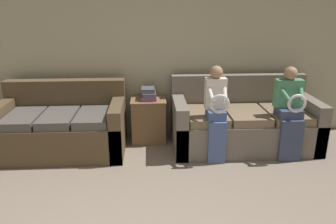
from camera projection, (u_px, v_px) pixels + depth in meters
name	position (u px, v px, depth m)	size (l,w,h in m)	color
wall_back	(141.00, 50.00, 4.75)	(6.97, 0.06, 2.55)	#BCB293
couch_main	(242.00, 122.00, 4.61)	(1.95, 0.99, 0.95)	#70665B
couch_side	(63.00, 127.00, 4.42)	(1.66, 0.96, 0.91)	brown
child_left_seated	(216.00, 110.00, 4.07)	(0.26, 0.37, 1.20)	#475B8E
child_right_seated	(290.00, 110.00, 4.13)	(0.34, 0.38, 1.18)	#384260
side_shelf	(149.00, 119.00, 4.78)	(0.50, 0.48, 0.63)	brown
book_stack	(149.00, 93.00, 4.66)	(0.22, 0.32, 0.16)	#7A4284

